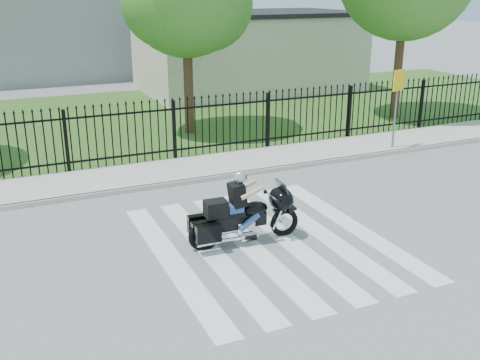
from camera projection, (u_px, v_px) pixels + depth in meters
name	position (u px, v px, depth m)	size (l,w,h in m)	color
ground	(268.00, 243.00, 11.20)	(120.00, 120.00, 0.00)	slate
crosswalk	(268.00, 242.00, 11.20)	(5.00, 5.50, 0.01)	silver
sidewalk	(187.00, 169.00, 15.49)	(40.00, 2.00, 0.12)	#ADAAA3
curb	(199.00, 180.00, 14.63)	(40.00, 0.12, 0.12)	#ADAAA3
grass_strip	(127.00, 119.00, 21.54)	(40.00, 12.00, 0.02)	#32551D
iron_fence	(174.00, 131.00, 16.08)	(26.00, 0.04, 1.80)	black
building_low	(248.00, 53.00, 27.12)	(10.00, 6.00, 3.50)	beige
building_low_roof	(249.00, 14.00, 26.51)	(10.20, 6.20, 0.20)	black
motorcycle_rider	(242.00, 213.00, 11.00)	(2.35, 0.75, 1.55)	black
traffic_sign	(397.00, 93.00, 16.80)	(0.51, 0.19, 2.39)	slate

